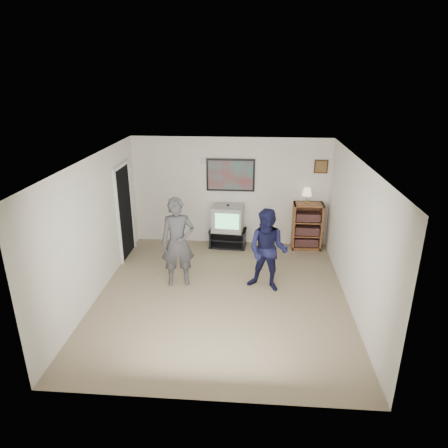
# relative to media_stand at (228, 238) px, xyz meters

# --- Properties ---
(room_shell) EXTENTS (4.51, 5.00, 2.51)m
(room_shell) POSITION_rel_media_stand_xyz_m (0.04, -1.88, 1.04)
(room_shell) COLOR #726348
(room_shell) RESTS_ON ground
(media_stand) EXTENTS (0.87, 0.52, 0.42)m
(media_stand) POSITION_rel_media_stand_xyz_m (0.00, 0.00, 0.00)
(media_stand) COLOR black
(media_stand) RESTS_ON room_shell
(crt_television) EXTENTS (0.74, 0.64, 0.58)m
(crt_television) POSITION_rel_media_stand_xyz_m (-0.00, -0.00, 0.50)
(crt_television) COLOR #9E9F9A
(crt_television) RESTS_ON media_stand
(bookshelf) EXTENTS (0.66, 0.38, 1.08)m
(bookshelf) POSITION_rel_media_stand_xyz_m (1.81, 0.05, 0.33)
(bookshelf) COLOR #543919
(bookshelf) RESTS_ON room_shell
(table_lamp) EXTENTS (0.22, 0.22, 0.35)m
(table_lamp) POSITION_rel_media_stand_xyz_m (1.76, 0.09, 1.04)
(table_lamp) COLOR #F6E6BA
(table_lamp) RESTS_ON bookshelf
(person_tall) EXTENTS (0.70, 0.53, 1.72)m
(person_tall) POSITION_rel_media_stand_xyz_m (-0.81, -1.82, 0.65)
(person_tall) COLOR #3C3C40
(person_tall) RESTS_ON room_shell
(person_short) EXTENTS (0.90, 0.79, 1.57)m
(person_short) POSITION_rel_media_stand_xyz_m (0.86, -1.89, 0.57)
(person_short) COLOR #131434
(person_short) RESTS_ON room_shell
(controller_left) EXTENTS (0.05, 0.12, 0.03)m
(controller_left) POSITION_rel_media_stand_xyz_m (-0.81, -1.59, 1.09)
(controller_left) COLOR white
(controller_left) RESTS_ON person_tall
(controller_right) EXTENTS (0.07, 0.13, 0.04)m
(controller_right) POSITION_rel_media_stand_xyz_m (0.88, -1.70, 0.80)
(controller_right) COLOR white
(controller_right) RESTS_ON person_short
(poster) EXTENTS (1.10, 0.03, 0.75)m
(poster) POSITION_rel_media_stand_xyz_m (0.04, 0.24, 1.44)
(poster) COLOR black
(poster) RESTS_ON room_shell
(air_vent) EXTENTS (0.28, 0.02, 0.14)m
(air_vent) POSITION_rel_media_stand_xyz_m (-0.51, 0.25, 1.74)
(air_vent) COLOR white
(air_vent) RESTS_ON room_shell
(small_picture) EXTENTS (0.30, 0.03, 0.30)m
(small_picture) POSITION_rel_media_stand_xyz_m (2.04, 0.25, 1.67)
(small_picture) COLOR black
(small_picture) RESTS_ON room_shell
(doorway) EXTENTS (0.03, 0.85, 2.00)m
(doorway) POSITION_rel_media_stand_xyz_m (-2.20, -0.63, 0.79)
(doorway) COLOR black
(doorway) RESTS_ON room_shell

